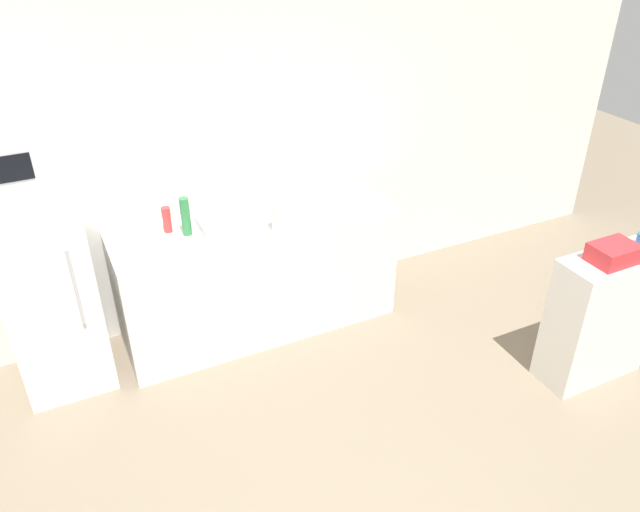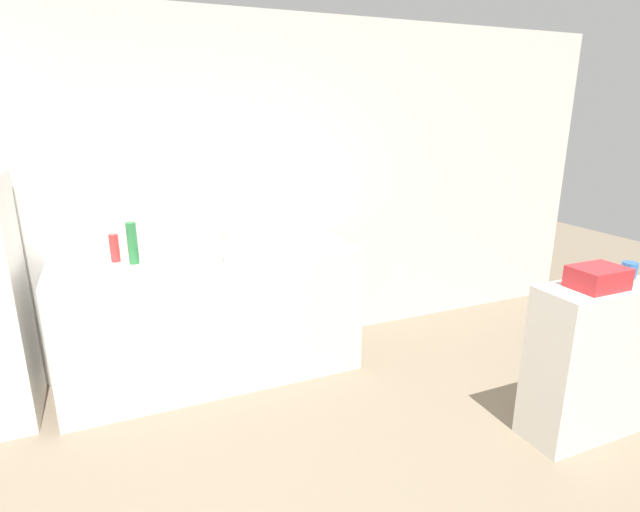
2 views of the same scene
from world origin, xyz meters
TOP-DOWN VIEW (x-y plane):
  - wall_back at (0.00, 3.05)m, footprint 8.00×0.06m
  - counter at (0.31, 2.67)m, footprint 2.08×0.64m
  - sink_basin at (0.09, 2.67)m, footprint 0.37×0.29m
  - bottle_tall at (-0.19, 2.67)m, footprint 0.06×0.06m
  - bottle_short at (-0.30, 2.77)m, footprint 0.06×0.06m
  - shelf_cabinet at (2.21, 1.13)m, footprint 0.74×0.33m
  - basket at (2.15, 1.11)m, footprint 0.29×0.21m
  - jar at (2.48, 1.16)m, footprint 0.09×0.09m
  - paper_towel_roll at (0.41, 2.43)m, footprint 0.11×0.11m

SIDE VIEW (x-z plane):
  - counter at x=0.31m, z-range 0.00..0.94m
  - shelf_cabinet at x=2.21m, z-range 0.00..0.96m
  - sink_basin at x=0.09m, z-range 0.94..1.00m
  - jar at x=2.48m, z-range 0.96..1.05m
  - basket at x=2.15m, z-range 0.96..1.08m
  - bottle_short at x=-0.30m, z-range 0.94..1.13m
  - paper_towel_roll at x=0.41m, z-range 0.94..1.17m
  - bottle_tall at x=-0.19m, z-range 0.94..1.22m
  - wall_back at x=0.00m, z-range 0.00..2.60m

